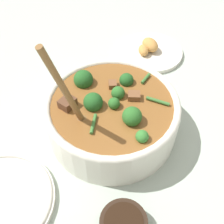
{
  "coord_description": "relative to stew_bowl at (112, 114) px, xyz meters",
  "views": [
    {
      "loc": [
        0.17,
        0.36,
        0.52
      ],
      "look_at": [
        0.0,
        0.0,
        0.06
      ],
      "focal_mm": 45.0,
      "sensor_mm": 36.0,
      "label": 1
    }
  ],
  "objects": [
    {
      "name": "food_plate",
      "position": [
        -0.22,
        -0.21,
        -0.04
      ],
      "size": [
        0.19,
        0.19,
        0.05
      ],
      "color": "silver",
      "rests_on": "ground_plane"
    },
    {
      "name": "stew_bowl",
      "position": [
        0.0,
        0.0,
        0.0
      ],
      "size": [
        0.29,
        0.29,
        0.28
      ],
      "color": "white",
      "rests_on": "ground_plane"
    },
    {
      "name": "ground_plane",
      "position": [
        -0.0,
        0.0,
        -0.06
      ],
      "size": [
        4.0,
        4.0,
        0.0
      ],
      "primitive_type": "plane",
      "color": "#ADBCAD"
    }
  ]
}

